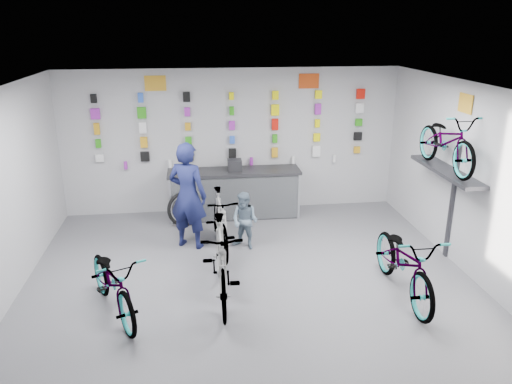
{
  "coord_description": "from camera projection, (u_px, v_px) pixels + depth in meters",
  "views": [
    {
      "loc": [
        -0.79,
        -6.2,
        3.86
      ],
      "look_at": [
        0.18,
        1.4,
        1.25
      ],
      "focal_mm": 35.0,
      "sensor_mm": 36.0,
      "label": 1
    }
  ],
  "objects": [
    {
      "name": "floor",
      "position": [
        256.0,
        306.0,
        7.16
      ],
      "size": [
        8.0,
        8.0,
        0.0
      ],
      "primitive_type": "plane",
      "color": "#56565B",
      "rests_on": "ground"
    },
    {
      "name": "ceiling",
      "position": [
        256.0,
        95.0,
        6.19
      ],
      "size": [
        8.0,
        8.0,
        0.0
      ],
      "primitive_type": "plane",
      "rotation": [
        3.14,
        0.0,
        0.0
      ],
      "color": "white",
      "rests_on": "wall_back"
    },
    {
      "name": "wall_back",
      "position": [
        232.0,
        141.0,
        10.43
      ],
      "size": [
        7.0,
        0.0,
        7.0
      ],
      "primitive_type": "plane",
      "rotation": [
        1.57,
        0.0,
        0.0
      ],
      "color": "silver",
      "rests_on": "floor"
    },
    {
      "name": "wall_right",
      "position": [
        500.0,
        197.0,
        7.09
      ],
      "size": [
        0.0,
        8.0,
        8.0
      ],
      "primitive_type": "plane",
      "rotation": [
        1.57,
        0.0,
        -1.57
      ],
      "color": "silver",
      "rests_on": "floor"
    },
    {
      "name": "counter",
      "position": [
        234.0,
        194.0,
        10.32
      ],
      "size": [
        2.7,
        0.66,
        1.0
      ],
      "color": "black",
      "rests_on": "floor"
    },
    {
      "name": "merch_wall",
      "position": [
        232.0,
        129.0,
        10.27
      ],
      "size": [
        5.58,
        0.08,
        1.55
      ],
      "color": "white",
      "rests_on": "wall_back"
    },
    {
      "name": "wall_bracket",
      "position": [
        447.0,
        176.0,
        8.21
      ],
      "size": [
        0.39,
        1.9,
        2.0
      ],
      "color": "#333338",
      "rests_on": "wall_right"
    },
    {
      "name": "sign_left",
      "position": [
        155.0,
        83.0,
        9.84
      ],
      "size": [
        0.42,
        0.02,
        0.3
      ],
      "primitive_type": "cube",
      "color": "gold",
      "rests_on": "wall_back"
    },
    {
      "name": "sign_right",
      "position": [
        309.0,
        81.0,
        10.21
      ],
      "size": [
        0.42,
        0.02,
        0.3
      ],
      "primitive_type": "cube",
      "color": "#CB4514",
      "rests_on": "wall_back"
    },
    {
      "name": "sign_side",
      "position": [
        465.0,
        103.0,
        7.85
      ],
      "size": [
        0.02,
        0.4,
        0.3
      ],
      "primitive_type": "cube",
      "color": "gold",
      "rests_on": "wall_right"
    },
    {
      "name": "bike_left",
      "position": [
        113.0,
        282.0,
        6.83
      ],
      "size": [
        1.35,
        1.95,
        0.97
      ],
      "primitive_type": "imported",
      "rotation": [
        0.0,
        0.0,
        0.43
      ],
      "color": "gray",
      "rests_on": "floor"
    },
    {
      "name": "bike_center",
      "position": [
        221.0,
        262.0,
        7.17
      ],
      "size": [
        0.59,
        2.0,
        1.2
      ],
      "primitive_type": "imported",
      "rotation": [
        0.0,
        0.0,
        -0.01
      ],
      "color": "gray",
      "rests_on": "floor"
    },
    {
      "name": "bike_right",
      "position": [
        405.0,
        262.0,
        7.29
      ],
      "size": [
        0.74,
        2.07,
        1.08
      ],
      "primitive_type": "imported",
      "rotation": [
        0.0,
        0.0,
        -0.01
      ],
      "color": "gray",
      "rests_on": "floor"
    },
    {
      "name": "bike_service",
      "position": [
        221.0,
        222.0,
        8.76
      ],
      "size": [
        0.63,
        1.82,
        1.08
      ],
      "primitive_type": "imported",
      "rotation": [
        0.0,
        0.0,
        0.07
      ],
      "color": "gray",
      "rests_on": "floor"
    },
    {
      "name": "bike_wall",
      "position": [
        447.0,
        141.0,
        8.01
      ],
      "size": [
        0.63,
        1.8,
        0.95
      ],
      "primitive_type": "imported",
      "color": "gray",
      "rests_on": "wall_bracket"
    },
    {
      "name": "clerk",
      "position": [
        188.0,
        196.0,
        8.78
      ],
      "size": [
        0.84,
        0.73,
        1.93
      ],
      "primitive_type": "imported",
      "rotation": [
        0.0,
        0.0,
        2.68
      ],
      "color": "#151A48",
      "rests_on": "floor"
    },
    {
      "name": "customer",
      "position": [
        245.0,
        221.0,
        8.84
      ],
      "size": [
        0.64,
        0.61,
        1.04
      ],
      "primitive_type": "imported",
      "rotation": [
        0.0,
        0.0,
        -0.59
      ],
      "color": "slate",
      "rests_on": "floor"
    },
    {
      "name": "spare_wheel",
      "position": [
        185.0,
        209.0,
        9.9
      ],
      "size": [
        0.73,
        0.39,
        0.7
      ],
      "rotation": [
        0.0,
        0.0,
        0.28
      ],
      "color": "black",
      "rests_on": "floor"
    },
    {
      "name": "register",
      "position": [
        235.0,
        165.0,
        10.13
      ],
      "size": [
        0.29,
        0.31,
        0.22
      ],
      "primitive_type": "cube",
      "rotation": [
        0.0,
        0.0,
        -0.02
      ],
      "color": "black",
      "rests_on": "counter"
    }
  ]
}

